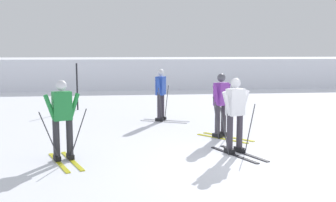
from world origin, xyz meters
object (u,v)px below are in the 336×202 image
(skier_green, at_px, (62,116))
(trail_marker_pole, at_px, (77,87))
(skier_purple, at_px, (221,103))
(skier_blue, at_px, (161,93))
(skier_white, at_px, (235,113))

(skier_green, xyz_separation_m, trail_marker_pole, (-0.47, 7.23, -0.05))
(skier_purple, bearing_deg, trail_marker_pole, 128.64)
(skier_blue, height_order, skier_white, same)
(skier_blue, distance_m, trail_marker_pole, 4.12)
(skier_blue, height_order, skier_purple, same)
(skier_blue, xyz_separation_m, skier_purple, (1.35, -2.61, 0.00))
(skier_green, bearing_deg, trail_marker_pole, 93.71)
(skier_green, bearing_deg, skier_white, 2.20)
(skier_green, distance_m, trail_marker_pole, 7.24)
(skier_blue, xyz_separation_m, trail_marker_pole, (-3.00, 2.82, -0.01))
(skier_purple, bearing_deg, skier_blue, 117.31)
(skier_purple, distance_m, trail_marker_pole, 6.96)
(skier_purple, bearing_deg, skier_white, -93.20)
(skier_green, relative_size, skier_white, 1.00)
(skier_purple, height_order, trail_marker_pole, trail_marker_pole)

